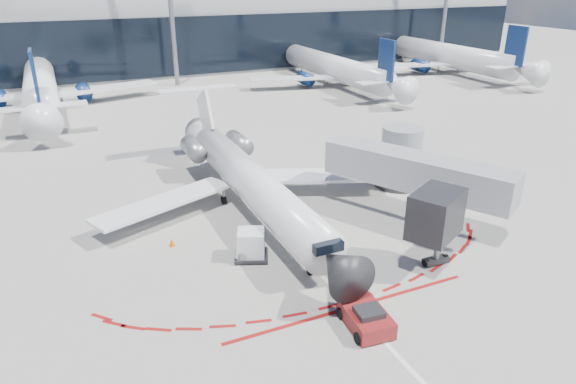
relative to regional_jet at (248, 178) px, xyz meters
name	(u,v)px	position (x,y,z in m)	size (l,w,h in m)	color
ground	(267,218)	(0.55, -2.20, -2.31)	(260.00, 260.00, 0.00)	slate
apron_centerline	(257,207)	(0.55, -0.20, -2.30)	(0.25, 40.00, 0.01)	silver
apron_stop_bar	(352,307)	(0.55, -13.70, -2.30)	(14.00, 0.25, 0.01)	maroon
terminal_building	(121,19)	(0.55, 62.77, 6.21)	(150.00, 24.15, 24.00)	#939598
jet_bridge	(411,171)	(10.35, -5.22, 0.70)	(10.03, 15.20, 4.90)	#96999F
regional_jet	(248,178)	(0.00, 0.00, 0.00)	(22.38, 27.59, 6.91)	silver
pushback_tug	(366,318)	(0.35, -15.33, -1.78)	(2.22, 4.70, 1.20)	#5F160D
ramp_worker	(355,293)	(0.76, -13.66, -1.50)	(0.59, 0.38, 1.61)	#9AE618
uld_container	(251,245)	(-2.40, -6.96, -1.40)	(2.45, 2.30, 1.84)	black
safety_cone_left	(172,242)	(-6.41, -3.46, -2.04)	(0.38, 0.38, 0.53)	#D85F04
bg_airliner_1	(36,62)	(-13.18, 39.95, 3.22)	(34.14, 36.15, 11.05)	silver
bg_airliner_2	(334,50)	(27.44, 36.47, 2.78)	(31.43, 33.28, 10.17)	silver
bg_airliner_3	(448,39)	(50.39, 38.34, 3.19)	(33.96, 35.96, 10.99)	silver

